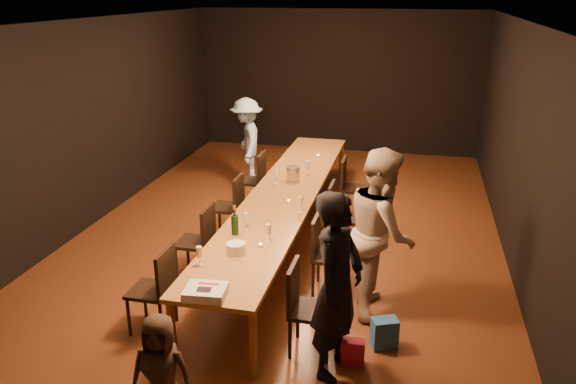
% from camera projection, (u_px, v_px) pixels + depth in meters
% --- Properties ---
extents(ground, '(10.00, 10.00, 0.00)m').
position_uv_depth(ground, '(284.00, 242.00, 7.98)').
color(ground, '#422210').
rests_on(ground, ground).
extents(room_shell, '(6.04, 10.04, 3.02)m').
position_uv_depth(room_shell, '(284.00, 96.00, 7.27)').
color(room_shell, black).
rests_on(room_shell, ground).
extents(table, '(0.90, 6.00, 0.75)m').
position_uv_depth(table, '(284.00, 196.00, 7.74)').
color(table, brown).
rests_on(table, ground).
extents(chair_right_0, '(0.42, 0.42, 0.93)m').
position_uv_depth(chair_right_0, '(312.00, 309.00, 5.44)').
color(chair_right_0, black).
rests_on(chair_right_0, ground).
extents(chair_right_1, '(0.42, 0.42, 0.93)m').
position_uv_depth(chair_right_1, '(331.00, 255.00, 6.54)').
color(chair_right_1, black).
rests_on(chair_right_1, ground).
extents(chair_right_2, '(0.42, 0.42, 0.93)m').
position_uv_depth(chair_right_2, '(345.00, 217.00, 7.64)').
color(chair_right_2, black).
rests_on(chair_right_2, ground).
extents(chair_right_3, '(0.42, 0.42, 0.93)m').
position_uv_depth(chair_right_3, '(355.00, 188.00, 8.74)').
color(chair_right_3, black).
rests_on(chair_right_3, ground).
extents(chair_left_0, '(0.42, 0.42, 0.93)m').
position_uv_depth(chair_left_0, '(151.00, 289.00, 5.80)').
color(chair_left_0, black).
rests_on(chair_left_0, ground).
extents(chair_left_1, '(0.42, 0.42, 0.93)m').
position_uv_depth(chair_left_1, '(195.00, 241.00, 6.90)').
color(chair_left_1, black).
rests_on(chair_left_1, ground).
extents(chair_left_2, '(0.42, 0.42, 0.93)m').
position_uv_depth(chair_left_2, '(226.00, 206.00, 8.00)').
color(chair_left_2, black).
rests_on(chair_left_2, ground).
extents(chair_left_3, '(0.42, 0.42, 0.93)m').
position_uv_depth(chair_left_3, '(251.00, 180.00, 9.10)').
color(chair_left_3, black).
rests_on(chair_left_3, ground).
extents(woman_birthday, '(0.60, 0.75, 1.79)m').
position_uv_depth(woman_birthday, '(337.00, 286.00, 5.01)').
color(woman_birthday, black).
rests_on(woman_birthday, ground).
extents(woman_tan, '(0.86, 1.02, 1.86)m').
position_uv_depth(woman_tan, '(381.00, 232.00, 6.04)').
color(woman_tan, '#C6B194').
rests_on(woman_tan, ground).
extents(man_blue, '(0.91, 1.16, 1.57)m').
position_uv_depth(man_blue, '(247.00, 141.00, 10.16)').
color(man_blue, '#93C4E4').
rests_on(man_blue, ground).
extents(child, '(0.54, 0.38, 1.03)m').
position_uv_depth(child, '(161.00, 373.00, 4.46)').
color(child, '#3B2A21').
rests_on(child, ground).
extents(gift_bag_red, '(0.23, 0.13, 0.26)m').
position_uv_depth(gift_bag_red, '(353.00, 352.00, 5.35)').
color(gift_bag_red, '#E12151').
rests_on(gift_bag_red, ground).
extents(gift_bag_blue, '(0.30, 0.25, 0.31)m').
position_uv_depth(gift_bag_blue, '(384.00, 333.00, 5.60)').
color(gift_bag_blue, '#2766AC').
rests_on(gift_bag_blue, ground).
extents(birthday_cake, '(0.40, 0.34, 0.09)m').
position_uv_depth(birthday_cake, '(206.00, 292.00, 5.11)').
color(birthday_cake, white).
rests_on(birthday_cake, table).
extents(plate_stack, '(0.22, 0.22, 0.11)m').
position_uv_depth(plate_stack, '(236.00, 248.00, 5.94)').
color(plate_stack, white).
rests_on(plate_stack, table).
extents(champagne_bottle, '(0.10, 0.10, 0.35)m').
position_uv_depth(champagne_bottle, '(235.00, 220.00, 6.35)').
color(champagne_bottle, black).
rests_on(champagne_bottle, table).
extents(ice_bucket, '(0.21, 0.21, 0.21)m').
position_uv_depth(ice_bucket, '(293.00, 174.00, 8.17)').
color(ice_bucket, '#B9BABE').
rests_on(ice_bucket, table).
extents(wineglass_0, '(0.06, 0.06, 0.21)m').
position_uv_depth(wineglass_0, '(199.00, 256.00, 5.66)').
color(wineglass_0, beige).
rests_on(wineglass_0, table).
extents(wineglass_1, '(0.06, 0.06, 0.21)m').
position_uv_depth(wineglass_1, '(269.00, 233.00, 6.19)').
color(wineglass_1, beige).
rests_on(wineglass_1, table).
extents(wineglass_2, '(0.06, 0.06, 0.21)m').
position_uv_depth(wineglass_2, '(246.00, 221.00, 6.51)').
color(wineglass_2, silver).
rests_on(wineglass_2, table).
extents(wineglass_3, '(0.06, 0.06, 0.21)m').
position_uv_depth(wineglass_3, '(300.00, 204.00, 7.01)').
color(wineglass_3, beige).
rests_on(wineglass_3, table).
extents(wineglass_4, '(0.06, 0.06, 0.21)m').
position_uv_depth(wineglass_4, '(277.00, 177.00, 8.04)').
color(wineglass_4, silver).
rests_on(wineglass_4, table).
extents(wineglass_5, '(0.06, 0.06, 0.21)m').
position_uv_depth(wineglass_5, '(307.00, 168.00, 8.44)').
color(wineglass_5, silver).
rests_on(wineglass_5, table).
extents(tealight_near, '(0.05, 0.05, 0.03)m').
position_uv_depth(tealight_near, '(261.00, 246.00, 6.09)').
color(tealight_near, '#B2B7B2').
rests_on(tealight_near, table).
extents(tealight_mid, '(0.05, 0.05, 0.03)m').
position_uv_depth(tealight_mid, '(289.00, 202.00, 7.35)').
color(tealight_mid, '#B2B7B2').
rests_on(tealight_mid, table).
extents(tealight_far, '(0.05, 0.05, 0.03)m').
position_uv_depth(tealight_far, '(318.00, 156.00, 9.34)').
color(tealight_far, '#B2B7B2').
rests_on(tealight_far, table).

